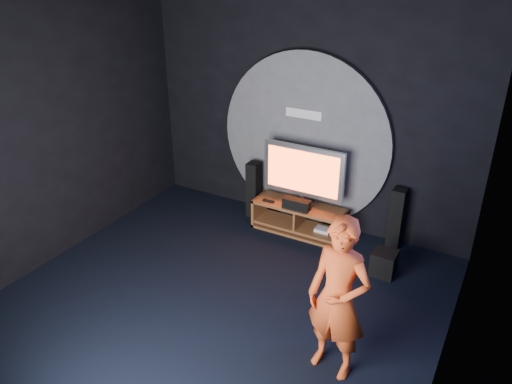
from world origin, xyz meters
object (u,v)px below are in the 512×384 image
media_console (300,221)px  tower_speaker_left (254,190)px  tv (303,173)px  player (338,299)px  subwoofer (384,263)px  tower_speaker_right (396,218)px

media_console → tower_speaker_left: (-0.86, 0.14, 0.25)m
tv → player: size_ratio=0.72×
subwoofer → player: size_ratio=0.20×
media_console → player: player is taller
tv → tower_speaker_left: 0.99m
media_console → subwoofer: media_console is taller
tower_speaker_right → subwoofer: tower_speaker_right is taller
media_console → player: (1.41, -2.28, 0.66)m
tower_speaker_left → tower_speaker_right: same height
subwoofer → media_console: bearing=162.3°
media_console → subwoofer: size_ratio=4.17×
media_console → player: bearing=-58.2°
tower_speaker_right → tv: bearing=-170.1°
tower_speaker_right → subwoofer: (0.07, -0.74, -0.28)m
tv → tower_speaker_right: (1.34, 0.23, -0.49)m
tower_speaker_left → player: 3.34m
tower_speaker_left → tv: bearing=-4.8°
media_console → tower_speaker_left: tower_speaker_left is taller
media_console → tower_speaker_left: bearing=170.9°
tv → media_console: bearing=-84.0°
media_console → player: size_ratio=0.82×
tower_speaker_right → subwoofer: bearing=-84.8°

